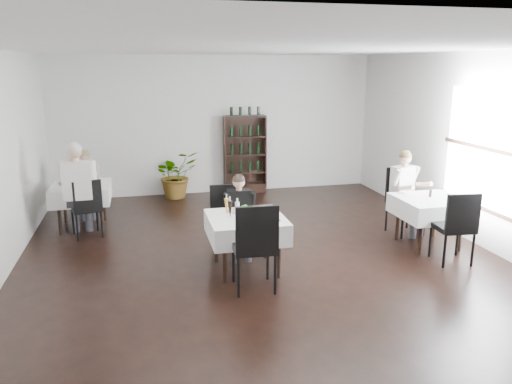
{
  "coord_description": "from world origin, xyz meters",
  "views": [
    {
      "loc": [
        -1.65,
        -6.37,
        2.77
      ],
      "look_at": [
        -0.11,
        0.2,
        1.06
      ],
      "focal_mm": 35.0,
      "sensor_mm": 36.0,
      "label": 1
    }
  ],
  "objects_px": {
    "main_table": "(246,227)",
    "diner_main": "(240,210)",
    "wine_shelf": "(245,155)",
    "potted_tree": "(176,174)"
  },
  "relations": [
    {
      "from": "wine_shelf",
      "to": "main_table",
      "type": "height_order",
      "value": "wine_shelf"
    },
    {
      "from": "wine_shelf",
      "to": "main_table",
      "type": "distance_m",
      "value": 4.41
    },
    {
      "from": "potted_tree",
      "to": "diner_main",
      "type": "xyz_separation_m",
      "value": [
        0.66,
        -3.69,
        0.22
      ]
    },
    {
      "from": "potted_tree",
      "to": "diner_main",
      "type": "distance_m",
      "value": 3.75
    },
    {
      "from": "wine_shelf",
      "to": "diner_main",
      "type": "distance_m",
      "value": 3.91
    },
    {
      "from": "potted_tree",
      "to": "diner_main",
      "type": "height_order",
      "value": "diner_main"
    },
    {
      "from": "wine_shelf",
      "to": "potted_tree",
      "type": "bearing_deg",
      "value": -175.76
    },
    {
      "from": "wine_shelf",
      "to": "diner_main",
      "type": "height_order",
      "value": "wine_shelf"
    },
    {
      "from": "wine_shelf",
      "to": "diner_main",
      "type": "xyz_separation_m",
      "value": [
        -0.89,
        -3.8,
        -0.13
      ]
    },
    {
      "from": "main_table",
      "to": "diner_main",
      "type": "bearing_deg",
      "value": 88.46
    }
  ]
}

